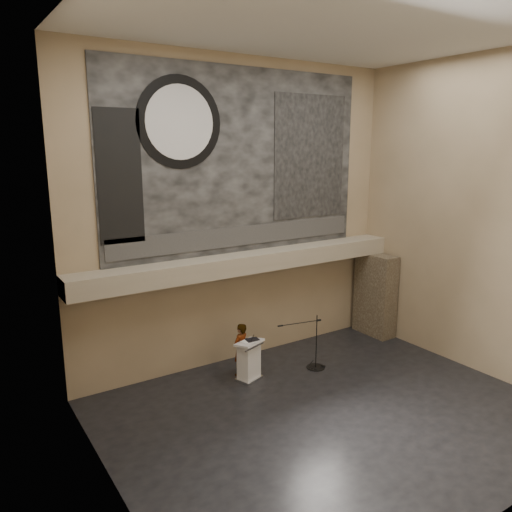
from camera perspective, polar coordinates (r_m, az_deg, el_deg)
floor at (r=12.33m, az=8.54°, el=-17.49°), size 10.00×10.00×0.00m
ceiling at (r=10.95m, az=10.11°, el=24.79°), size 10.00×10.00×0.00m
wall_back at (r=14.04m, az=-1.79°, el=4.78°), size 10.00×0.02×8.50m
wall_left at (r=8.41m, az=-16.90°, el=-1.01°), size 0.02×8.00×8.50m
wall_right at (r=14.67m, az=23.94°, el=4.05°), size 0.02×8.00×8.50m
soffit at (r=13.94m, az=-0.90°, el=-0.70°), size 10.00×0.80×0.50m
sprinkler_left at (r=13.21m, az=-6.67°, el=-2.79°), size 0.04×0.04×0.06m
sprinkler_right at (r=15.03m, az=5.35°, el=-0.87°), size 0.04×0.04×0.06m
banner at (r=13.89m, az=-1.76°, el=10.71°), size 8.00×0.05×5.00m
banner_text_strip at (r=14.07m, az=-1.62°, el=2.33°), size 7.76×0.02×0.55m
banner_clock_rim at (r=13.01m, az=-8.72°, el=14.85°), size 2.30×0.02×2.30m
banner_clock_face at (r=13.00m, az=-8.68°, el=14.86°), size 1.84×0.02×1.84m
banner_building_print at (r=15.24m, az=6.19°, el=11.18°), size 2.60×0.02×3.60m
banner_brick_print at (r=12.44m, az=-15.31°, el=8.68°), size 1.10×0.02×3.20m
stone_pier at (r=16.90m, az=13.46°, el=-4.29°), size 0.60×1.40×2.70m
lectern at (r=13.53m, az=-0.82°, el=-11.87°), size 0.83×0.70×1.13m
binder at (r=13.36m, az=-0.40°, el=-9.56°), size 0.37×0.32×0.04m
papers at (r=13.28m, az=-1.14°, el=-9.78°), size 0.27×0.31×0.00m
speaker_person at (r=13.75m, az=-1.77°, el=-10.63°), size 0.63×0.52×1.47m
mic_stand at (r=14.43m, az=6.71°, el=-11.77°), size 1.42×0.52×1.56m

